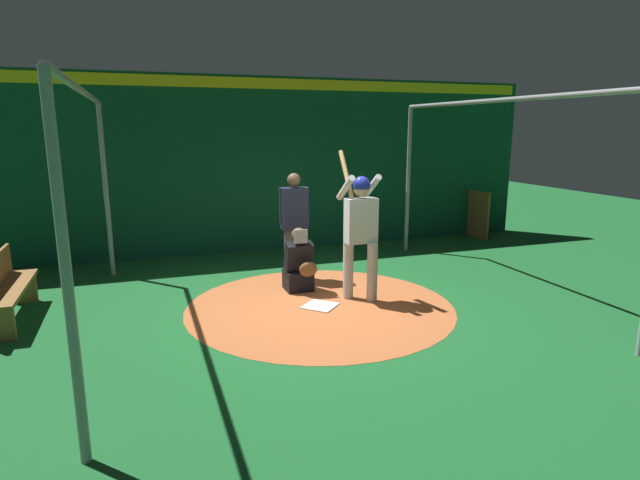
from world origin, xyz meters
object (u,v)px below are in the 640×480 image
object	(u,v)px
bat_rack	(473,214)
bench	(6,287)
umpire	(294,220)
home_plate	(320,306)
catcher	(299,266)
batter	(360,226)

from	to	relation	value
bat_rack	bench	distance (m)	9.27
umpire	home_plate	bearing A→B (deg)	-2.58
home_plate	umpire	xyz separation A→B (m)	(-1.44, 0.07, 0.96)
umpire	bench	distance (m)	4.11
catcher	bat_rack	bearing A→B (deg)	117.95
catcher	bat_rack	distance (m)	5.65
home_plate	bat_rack	xyz separation A→B (m)	(-3.44, 4.93, 0.48)
batter	catcher	xyz separation A→B (m)	(-0.68, -0.70, -0.70)
bat_rack	bench	bearing A→B (deg)	-73.63
batter	bench	bearing A→B (deg)	-98.88
umpire	bat_rack	xyz separation A→B (m)	(-2.00, 4.86, -0.49)
batter	bat_rack	xyz separation A→B (m)	(-3.33, 4.29, -0.60)
batter	catcher	bearing A→B (deg)	-134.38
umpire	batter	bearing A→B (deg)	23.34
batter	bench	world-z (taller)	batter
catcher	home_plate	bearing A→B (deg)	4.30
catcher	bat_rack	xyz separation A→B (m)	(-2.65, 4.99, 0.10)
batter	umpire	xyz separation A→B (m)	(-1.33, -0.58, -0.11)
home_plate	bench	bearing A→B (deg)	-101.79
umpire	bat_rack	bearing A→B (deg)	112.35
umpire	bench	bearing A→B (deg)	-81.35
catcher	bat_rack	world-z (taller)	bat_rack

